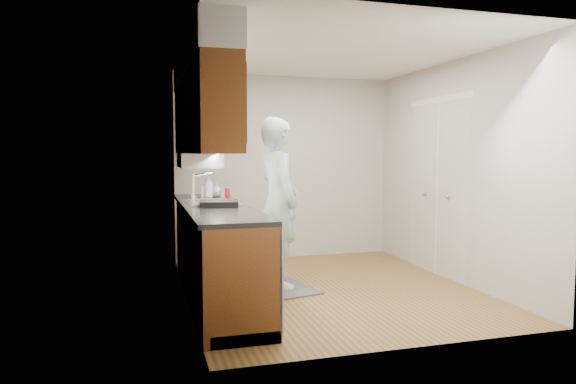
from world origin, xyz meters
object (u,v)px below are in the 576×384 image
(person, at_px, (278,191))
(steel_can, at_px, (222,194))
(soap_bottle_b, at_px, (206,189))
(dish_rack, at_px, (219,204))
(soap_bottle_c, at_px, (216,189))
(soda_can, at_px, (227,193))
(soap_bottle_a, at_px, (209,186))

(person, bearing_deg, steel_can, 47.58)
(soap_bottle_b, height_order, dish_rack, soap_bottle_b)
(soap_bottle_c, height_order, steel_can, soap_bottle_c)
(soap_bottle_c, xyz_separation_m, dish_rack, (-0.13, -1.13, -0.06))
(soap_bottle_c, distance_m, soda_can, 0.32)
(soda_can, bearing_deg, steel_can, -131.69)
(soap_bottle_a, relative_size, dish_rack, 0.76)
(soap_bottle_a, bearing_deg, soap_bottle_b, 117.70)
(steel_can, bearing_deg, soap_bottle_b, 126.86)
(steel_can, bearing_deg, soap_bottle_a, 129.32)
(person, relative_size, steel_can, 18.76)
(soap_bottle_c, relative_size, dish_rack, 0.50)
(soap_bottle_a, xyz_separation_m, dish_rack, (-0.01, -0.92, -0.11))
(dish_rack, bearing_deg, soap_bottle_b, 99.63)
(soap_bottle_a, relative_size, soap_bottle_b, 1.26)
(soap_bottle_a, bearing_deg, steel_can, -50.68)
(person, bearing_deg, soap_bottle_a, 43.56)
(soap_bottle_b, relative_size, dish_rack, 0.60)
(soda_can, bearing_deg, soap_bottle_c, 104.98)
(soap_bottle_b, distance_m, soap_bottle_c, 0.22)
(person, relative_size, soda_can, 17.30)
(soap_bottle_c, height_order, soda_can, soap_bottle_c)
(soda_can, relative_size, dish_rack, 0.33)
(soap_bottle_b, height_order, soap_bottle_c, soap_bottle_b)
(person, height_order, soap_bottle_a, person)
(soap_bottle_a, distance_m, soap_bottle_c, 0.25)
(steel_can, bearing_deg, person, -33.98)
(soda_can, bearing_deg, soap_bottle_b, 147.92)
(soap_bottle_a, height_order, soda_can, soap_bottle_a)
(soap_bottle_c, bearing_deg, soap_bottle_a, -117.67)
(soap_bottle_a, distance_m, dish_rack, 0.92)
(soda_can, bearing_deg, soap_bottle_a, 155.46)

